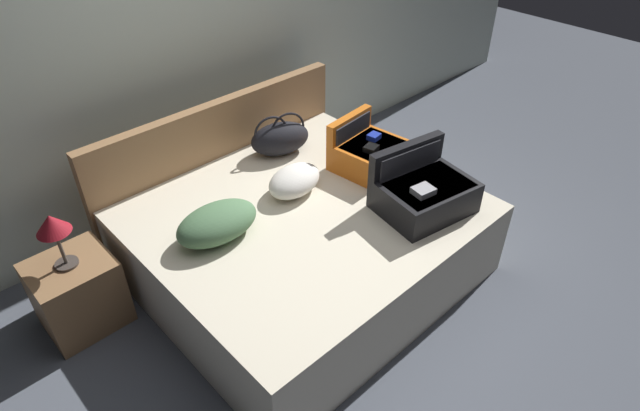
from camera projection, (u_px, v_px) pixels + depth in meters
The scene contains 11 objects.
ground_plane at pixel (350, 305), 3.30m from camera, with size 12.00×12.00×0.00m, color #4C515B.
back_wall at pixel (176, 30), 3.48m from camera, with size 8.00×0.10×2.60m, color #B7C1B2.
bed at pixel (306, 242), 3.38m from camera, with size 1.90×1.69×0.52m, color beige.
headboard at pixel (222, 161), 3.78m from camera, with size 1.94×0.08×0.91m, color olive.
hard_case_large at pixel (424, 192), 3.16m from camera, with size 0.60×0.51×0.36m.
hard_case_medium at pixel (368, 152), 3.53m from camera, with size 0.45×0.43×0.33m.
duffel_bag at pixel (280, 138), 3.68m from camera, with size 0.47×0.36×0.30m.
pillow_near_headboard at pixel (217, 223), 2.97m from camera, with size 0.48×0.30×0.19m, color #4C724C.
pillow_center_head at pixel (294, 181), 3.33m from camera, with size 0.38×0.26×0.16m, color white.
nightstand at pixel (78, 293), 3.08m from camera, with size 0.44×0.40×0.45m, color olive.
table_lamp at pixel (53, 227), 2.78m from camera, with size 0.18×0.18×0.34m.
Camera 1 is at (-1.69, -1.53, 2.48)m, focal length 30.01 mm.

